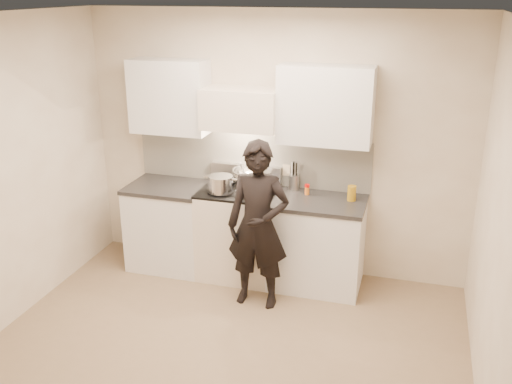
% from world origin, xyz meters
% --- Properties ---
extents(ground_plane, '(4.00, 4.00, 0.00)m').
position_xyz_m(ground_plane, '(0.00, 0.00, 0.00)').
color(ground_plane, '#81694F').
extents(room_shell, '(4.04, 3.54, 2.70)m').
position_xyz_m(room_shell, '(-0.06, 0.37, 1.60)').
color(room_shell, beige).
rests_on(room_shell, ground).
extents(stove, '(0.76, 0.65, 0.96)m').
position_xyz_m(stove, '(-0.30, 1.42, 0.47)').
color(stove, beige).
rests_on(stove, ground).
extents(counter_right, '(0.92, 0.67, 0.92)m').
position_xyz_m(counter_right, '(0.53, 1.43, 0.46)').
color(counter_right, silver).
rests_on(counter_right, ground).
extents(counter_left, '(0.82, 0.67, 0.92)m').
position_xyz_m(counter_left, '(-1.08, 1.43, 0.46)').
color(counter_left, silver).
rests_on(counter_left, ground).
extents(wok, '(0.41, 0.50, 0.33)m').
position_xyz_m(wok, '(-0.19, 1.57, 1.07)').
color(wok, silver).
rests_on(wok, stove).
extents(stock_pot, '(0.35, 0.26, 0.17)m').
position_xyz_m(stock_pot, '(-0.43, 1.28, 1.04)').
color(stock_pot, silver).
rests_on(stock_pot, stove).
extents(utensil_crock, '(0.11, 0.11, 0.29)m').
position_xyz_m(utensil_crock, '(0.23, 1.67, 1.01)').
color(utensil_crock, '#BABABA').
rests_on(utensil_crock, counter_right).
extents(spice_jar, '(0.05, 0.05, 0.11)m').
position_xyz_m(spice_jar, '(0.39, 1.55, 0.97)').
color(spice_jar, orange).
rests_on(spice_jar, counter_right).
extents(oil_glass, '(0.09, 0.09, 0.15)m').
position_xyz_m(oil_glass, '(0.84, 1.51, 0.99)').
color(oil_glass, '#A37712').
rests_on(oil_glass, counter_right).
extents(person, '(0.59, 0.39, 1.61)m').
position_xyz_m(person, '(0.06, 0.92, 0.80)').
color(person, black).
rests_on(person, ground).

